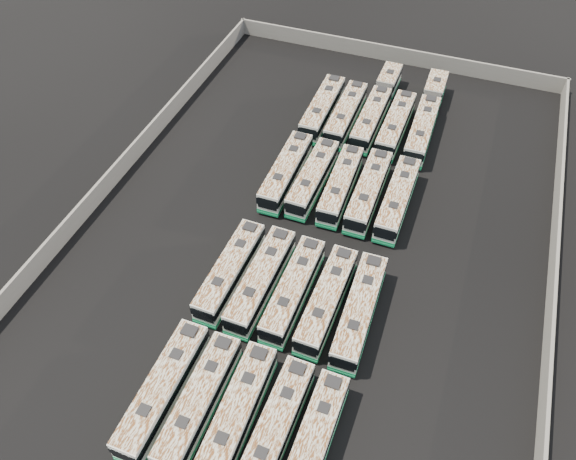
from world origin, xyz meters
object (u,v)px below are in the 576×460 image
object	(u,v)px
bus_midfront_left	(261,280)
bus_midback_center	(340,185)
bus_midback_far_right	(397,199)
bus_back_far_left	(322,109)
bus_front_center	(236,415)
bus_midfront_right	(327,300)
bus_midfront_center	(293,290)
bus_midback_right	(368,191)
bus_midfront_far_right	(359,311)
bus_midback_left	(313,178)
bus_back_center	(377,106)
bus_front_far_right	(312,445)
bus_midback_far_left	(286,172)
bus_back_right	(395,125)
bus_front_far_left	(163,389)
bus_back_left	(346,114)
bus_midfront_far_left	(230,271)
bus_front_right	(275,429)
bus_back_far_right	(426,116)
bus_front_left	(199,401)

from	to	relation	value
bus_midfront_left	bus_midback_center	world-z (taller)	bus_midfront_left
bus_midback_far_right	bus_back_far_left	xyz separation A→B (m)	(-11.92, 12.08, 0.04)
bus_front_center	bus_midfront_right	bearing A→B (deg)	75.15
bus_midfront_center	bus_midback_right	size ratio (longest dim) A/B	0.98
bus_midfront_far_right	bus_midback_left	distance (m)	17.15
bus_back_center	bus_midback_right	bearing A→B (deg)	-78.53
bus_front_far_right	bus_midback_far_left	size ratio (longest dim) A/B	0.97
bus_midfront_center	bus_back_right	distance (m)	26.59
bus_midfront_left	bus_midback_right	world-z (taller)	bus_midfront_left
bus_front_far_left	bus_midfront_far_right	bearing A→B (deg)	45.51
bus_back_left	bus_midfront_far_left	bearing A→B (deg)	-96.63
bus_front_right	bus_midfront_right	xyz separation A→B (m)	(0.03, 12.17, -0.00)
bus_front_far_left	bus_back_left	size ratio (longest dim) A/B	1.02
bus_front_far_right	bus_midback_right	xyz separation A→B (m)	(-3.01, 26.72, 0.04)
bus_front_right	bus_midfront_far_left	distance (m)	15.20
bus_midback_far_left	bus_midfront_far_left	bearing A→B (deg)	-90.51
bus_midfront_left	bus_back_far_right	world-z (taller)	bus_midfront_left
bus_midfront_far_left	bus_midback_far_right	world-z (taller)	bus_midback_far_right
bus_midfront_left	bus_front_right	bearing A→B (deg)	-62.38
bus_midfront_far_left	bus_midback_far_right	xyz separation A→B (m)	(12.00, 14.37, 0.02)
bus_front_right	bus_midback_left	distance (m)	27.29
bus_front_center	bus_midback_right	distance (m)	26.77
bus_midfront_right	bus_back_left	size ratio (longest dim) A/B	0.99
bus_midfront_left	bus_midback_left	xyz separation A→B (m)	(-0.04, 14.44, -0.05)
bus_front_left	bus_midback_right	world-z (taller)	bus_midback_right
bus_midback_right	bus_front_far_left	bearing A→B (deg)	-108.75
bus_midback_far_right	bus_front_far_right	bearing A→B (deg)	-89.58
bus_midback_far_right	bus_midfront_right	bearing A→B (deg)	-100.93
bus_front_center	bus_midfront_far_left	xyz separation A→B (m)	(-6.03, 12.20, -0.04)
bus_front_far_right	bus_midfront_center	size ratio (longest dim) A/B	1.00
bus_back_far_left	bus_midfront_far_right	bearing A→B (deg)	-66.20
bus_midfront_left	bus_midback_far_right	world-z (taller)	bus_midfront_left
bus_front_left	bus_midback_far_right	world-z (taller)	bus_midback_far_right
bus_midfront_center	bus_midback_far_left	world-z (taller)	bus_midback_far_left
bus_front_far_left	bus_midfront_far_right	world-z (taller)	bus_front_far_left
bus_midback_center	bus_midback_far_right	world-z (taller)	bus_midback_far_right
bus_midfront_right	bus_back_right	bearing A→B (deg)	91.46
bus_midfront_right	bus_midfront_far_right	distance (m)	2.95
bus_midfront_far_left	bus_midback_left	world-z (taller)	bus_midfront_far_left
bus_midfront_left	bus_midfront_right	xyz separation A→B (m)	(6.10, 0.02, -0.05)
bus_front_right	bus_back_far_left	distance (m)	39.67
bus_midfront_left	bus_back_far_left	bearing A→B (deg)	97.35
bus_midback_right	bus_back_far_right	bearing A→B (deg)	78.10
bus_midfront_far_left	bus_midfront_far_right	world-z (taller)	bus_midfront_far_right
bus_midfront_far_right	bus_back_far_right	world-z (taller)	bus_midfront_far_right
bus_front_right	bus_midfront_left	bearing A→B (deg)	117.95
bus_midfront_left	bus_back_center	distance (m)	29.56
bus_back_center	bus_front_far_left	bearing A→B (deg)	-97.80
bus_midfront_far_left	bus_midback_right	bearing A→B (deg)	59.12
bus_front_far_left	bus_midfront_left	xyz separation A→B (m)	(2.99, 12.23, -0.01)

